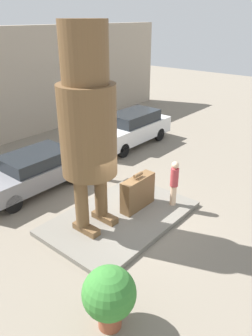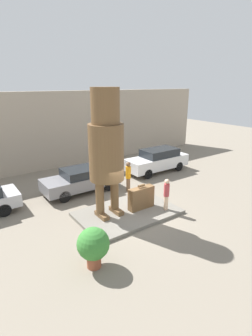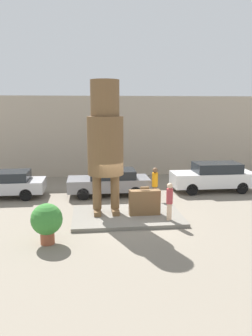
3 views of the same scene
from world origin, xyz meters
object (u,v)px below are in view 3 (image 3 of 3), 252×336
Objects in this scene: parked_car_silver at (2,184)px; planter_pot at (47,220)px; parked_car_white at (213,176)px; parked_car_grey at (109,182)px; statue_figure at (105,137)px; worker_hivis at (155,183)px; giant_suitcase at (145,202)px; tourist at (170,200)px.

planter_pot reaches higher than parked_car_silver.
parked_car_white is 3.18× the size of planter_pot.
parked_car_white reaches higher than planter_pot.
parked_car_white is (6.10, 0.21, 0.10)m from parked_car_grey.
statue_figure is 3.24× the size of worker_hivis.
parked_car_silver is 2.55× the size of worker_hivis.
giant_suitcase is 4.18m from parked_car_grey.
tourist is 1.07× the size of planter_pot.
worker_hivis reaches higher than planter_pot.
worker_hivis is at bearing 44.37° from planter_pot.
parked_car_silver is at bearing 0.01° from parked_car_white.
statue_figure is at bearing 29.93° from parked_car_white.
worker_hivis reaches higher than parked_car_white.
parked_car_white is 2.63× the size of worker_hivis.
giant_suitcase is 4.61m from planter_pot.
tourist is (2.60, -1.27, -2.54)m from statue_figure.
parked_car_white reaches higher than parked_car_silver.
parked_car_white is at bearing 29.93° from statue_figure.
parked_car_white is at bearing 52.21° from tourist.
parked_car_white is at bearing 24.27° from worker_hivis.
tourist is at bearing 52.21° from parked_car_white.
parked_car_silver reaches higher than giant_suitcase.
statue_figure reaches higher than parked_car_silver.
worker_hivis reaches higher than parked_car_grey.
tourist is 9.46m from parked_car_silver.
statue_figure is 1.23× the size of parked_car_white.
statue_figure reaches higher than planter_pot.
worker_hivis is (4.93, 4.82, 0.11)m from planter_pot.
giant_suitcase is at bearing 138.38° from tourist.
parked_car_silver is 8.26m from worker_hivis.
parked_car_grey is (-1.30, 3.97, 0.07)m from giant_suitcase.
parked_car_white is at bearing 41.07° from giant_suitcase.
parked_car_silver is at bearing 167.95° from worker_hivis.
statue_figure is 4.26× the size of giant_suitcase.
parked_car_silver is (-7.11, 4.18, 0.06)m from giant_suitcase.
planter_pot reaches higher than giant_suitcase.
tourist is at bearing -26.07° from statue_figure.
parked_car_silver is 5.82m from parked_car_grey.
tourist is at bearing -41.62° from giant_suitcase.
parked_car_grey is (-2.22, 4.79, -0.25)m from tourist.
parked_car_silver is at bearing 148.11° from tourist.
parked_car_white is at bearing 36.78° from planter_pot.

